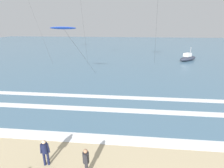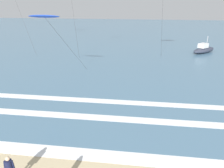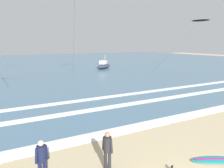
{
  "view_description": "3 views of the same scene",
  "coord_description": "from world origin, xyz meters",
  "views": [
    {
      "loc": [
        -0.21,
        -2.89,
        7.38
      ],
      "look_at": [
        -1.5,
        10.15,
        2.77
      ],
      "focal_mm": 27.89,
      "sensor_mm": 36.0,
      "label": 1
    },
    {
      "loc": [
        1.31,
        -3.06,
        8.38
      ],
      "look_at": [
        -0.38,
        10.03,
        3.18
      ],
      "focal_mm": 34.7,
      "sensor_mm": 36.0,
      "label": 2
    },
    {
      "loc": [
        -5.34,
        -2.66,
        4.88
      ],
      "look_at": [
        -0.21,
        7.25,
        2.67
      ],
      "focal_mm": 32.85,
      "sensor_mm": 36.0,
      "label": 3
    }
  ],
  "objects": [
    {
      "name": "ocean_surface",
      "position": [
        0.0,
        51.39,
        0.01
      ],
      "size": [
        140.0,
        90.0,
        0.01
      ],
      "primitive_type": "cube",
      "color": "slate",
      "rests_on": "ground"
    },
    {
      "name": "wave_foam_shoreline",
      "position": [
        -0.67,
        6.79,
        0.01
      ],
      "size": [
        37.43,
        1.07,
        0.01
      ],
      "primitive_type": "cube",
      "color": "white",
      "rests_on": "ocean_surface"
    },
    {
      "name": "wave_foam_mid_break",
      "position": [
        1.41,
        10.99,
        0.01
      ],
      "size": [
        45.98,
        0.87,
        0.01
      ],
      "primitive_type": "cube",
      "color": "white",
      "rests_on": "ocean_surface"
    },
    {
      "name": "wave_foam_outer_break",
      "position": [
        1.26,
        13.83,
        0.01
      ],
      "size": [
        40.86,
        0.86,
        0.01
      ],
      "primitive_type": "cube",
      "color": "white",
      "rests_on": "ocean_surface"
    },
    {
      "name": "surfer_background_far",
      "position": [
        -4.52,
        4.29,
        0.96
      ],
      "size": [
        0.51,
        0.32,
        1.6
      ],
      "color": "#141938",
      "rests_on": "ground"
    },
    {
      "name": "kite_blue_far_left",
      "position": [
        -7.92,
        17.53,
        6.8
      ],
      "size": [
        4.23,
        5.78,
        7.05
      ],
      "color": "blue",
      "rests_on": "ground"
    },
    {
      "name": "offshore_boat",
      "position": [
        11.89,
        34.13,
        0.55
      ],
      "size": [
        4.92,
        4.84,
        2.7
      ],
      "color": "#2D3342",
      "rests_on": "ground"
    }
  ]
}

